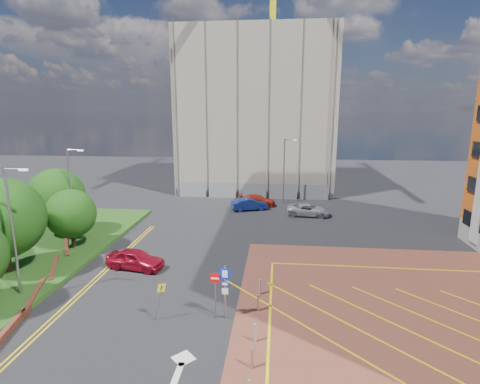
% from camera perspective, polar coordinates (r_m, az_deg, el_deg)
% --- Properties ---
extents(ground, '(140.00, 140.00, 0.00)m').
position_cam_1_polar(ground, '(21.53, -4.04, -20.00)').
color(ground, black).
rests_on(ground, ground).
extents(retaining_wall, '(6.06, 20.33, 0.40)m').
position_cam_1_polar(retaining_wall, '(27.40, -29.13, -13.65)').
color(retaining_wall, brown).
rests_on(retaining_wall, ground).
extents(tree_b, '(5.60, 5.60, 6.74)m').
position_cam_1_polar(tree_b, '(30.47, -32.48, -3.38)').
color(tree_b, '#3D2B1C').
rests_on(tree_b, grass_bed).
extents(tree_c, '(4.00, 4.00, 4.90)m').
position_cam_1_polar(tree_c, '(33.57, -24.37, -3.02)').
color(tree_c, '#3D2B1C').
rests_on(tree_c, grass_bed).
extents(tree_d, '(5.00, 5.00, 6.08)m').
position_cam_1_polar(tree_d, '(37.44, -26.17, -0.59)').
color(tree_d, '#3D2B1C').
rests_on(tree_d, grass_bed).
extents(lamp_left_near, '(1.53, 0.16, 8.00)m').
position_cam_1_polar(lamp_left_near, '(26.23, -31.28, -4.60)').
color(lamp_left_near, '#9EA0A8').
rests_on(lamp_left_near, grass_bed).
extents(lamp_left_far, '(1.53, 0.16, 8.00)m').
position_cam_1_polar(lamp_left_far, '(35.38, -24.27, 0.19)').
color(lamp_left_far, '#9EA0A8').
rests_on(lamp_left_far, grass_bed).
extents(lamp_back, '(1.53, 0.16, 8.00)m').
position_cam_1_polar(lamp_back, '(46.42, 6.81, 3.58)').
color(lamp_back, '#9EA0A8').
rests_on(lamp_back, ground).
extents(sign_cluster, '(1.17, 0.12, 3.20)m').
position_cam_1_polar(sign_cluster, '(21.36, -2.86, -14.22)').
color(sign_cluster, '#9EA0A8').
rests_on(sign_cluster, ground).
extents(warning_sign, '(0.74, 0.42, 2.25)m').
position_cam_1_polar(warning_sign, '(21.86, -12.16, -15.40)').
color(warning_sign, '#9EA0A8').
rests_on(warning_sign, ground).
extents(bollard_row, '(0.14, 11.14, 0.90)m').
position_cam_1_polar(bollard_row, '(19.66, 2.17, -21.86)').
color(bollard_row, '#9EA0A8').
rests_on(bollard_row, forecourt).
extents(construction_building, '(21.20, 19.20, 22.00)m').
position_cam_1_polar(construction_building, '(57.94, 2.70, 12.04)').
color(construction_building, '#A7A089').
rests_on(construction_building, ground).
extents(tower_crane, '(1.60, 35.00, 35.40)m').
position_cam_1_polar(tower_crane, '(59.04, 5.00, 26.56)').
color(tower_crane, yellow).
rests_on(tower_crane, ground).
extents(construction_fence, '(21.60, 0.06, 2.00)m').
position_cam_1_polar(construction_fence, '(49.06, 3.08, 0.14)').
color(construction_fence, gray).
rests_on(construction_fence, ground).
extents(car_red_left, '(4.53, 2.44, 1.46)m').
position_cam_1_polar(car_red_left, '(29.06, -15.65, -9.82)').
color(car_red_left, maroon).
rests_on(car_red_left, ground).
extents(car_blue_back, '(4.51, 2.83, 1.40)m').
position_cam_1_polar(car_blue_back, '(43.54, 1.46, -1.86)').
color(car_blue_back, navy).
rests_on(car_blue_back, ground).
extents(car_red_back, '(4.62, 2.24, 1.30)m').
position_cam_1_polar(car_red_back, '(45.63, 2.61, -1.26)').
color(car_red_back, red).
rests_on(car_red_back, ground).
extents(car_silver_back, '(4.89, 2.62, 1.31)m').
position_cam_1_polar(car_silver_back, '(41.92, 10.38, -2.71)').
color(car_silver_back, silver).
rests_on(car_silver_back, ground).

